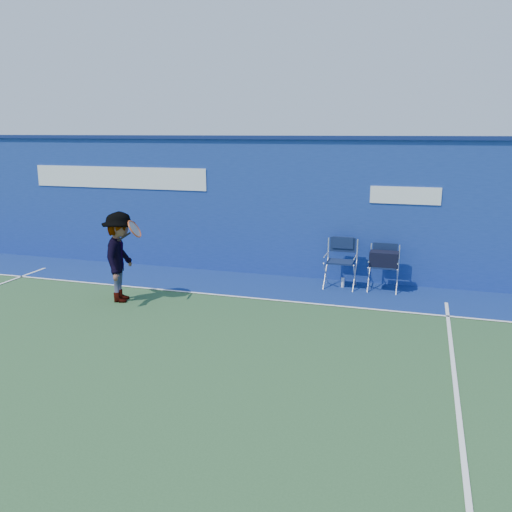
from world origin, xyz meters
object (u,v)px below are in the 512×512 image
(directors_chair_left, at_px, (340,271))
(directors_chair_right, at_px, (383,272))
(tennis_player, at_px, (120,257))
(water_bottle, at_px, (343,283))

(directors_chair_left, bearing_deg, directors_chair_right, 0.60)
(directors_chair_left, relative_size, directors_chair_right, 1.09)
(directors_chair_right, distance_m, tennis_player, 5.20)
(directors_chair_right, height_order, water_bottle, directors_chair_right)
(directors_chair_left, bearing_deg, water_bottle, -5.91)
(directors_chair_right, bearing_deg, directors_chair_left, -179.40)
(directors_chair_right, bearing_deg, tennis_player, -155.53)
(directors_chair_right, xyz_separation_m, water_bottle, (-0.81, -0.02, -0.29))
(directors_chair_left, height_order, tennis_player, tennis_player)
(directors_chair_right, relative_size, water_bottle, 4.40)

